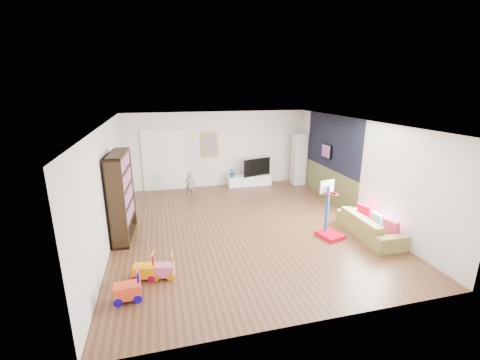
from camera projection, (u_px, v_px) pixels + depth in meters
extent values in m
cube|color=brown|center=(244.00, 226.00, 8.47)|extent=(6.50, 7.50, 0.00)
cube|color=white|center=(244.00, 123.00, 7.71)|extent=(6.50, 7.50, 0.00)
cube|color=silver|center=(217.00, 150.00, 11.58)|extent=(6.50, 0.00, 2.70)
cube|color=white|center=(312.00, 245.00, 4.60)|extent=(6.50, 0.00, 2.70)
cube|color=white|center=(107.00, 186.00, 7.31)|extent=(0.00, 7.50, 2.70)
cube|color=silver|center=(357.00, 169.00, 8.86)|extent=(0.00, 7.50, 2.70)
cube|color=black|center=(332.00, 143.00, 10.02)|extent=(0.01, 3.20, 1.70)
cube|color=brown|center=(329.00, 184.00, 10.40)|extent=(0.01, 3.20, 1.00)
cube|color=white|center=(164.00, 161.00, 11.17)|extent=(1.45, 0.06, 2.10)
cube|color=gold|center=(210.00, 145.00, 11.42)|extent=(0.62, 0.06, 0.92)
cube|color=#7F3F8C|center=(326.00, 151.00, 10.27)|extent=(0.04, 0.56, 0.46)
cube|color=white|center=(249.00, 180.00, 11.89)|extent=(1.60, 0.40, 0.37)
cube|color=silver|center=(299.00, 159.00, 11.88)|extent=(0.46, 0.46, 1.92)
cube|color=black|center=(122.00, 196.00, 7.59)|extent=(0.47, 1.45, 2.08)
imported|color=olive|center=(369.00, 226.00, 7.81)|extent=(0.78, 1.90, 0.55)
cube|color=red|center=(332.00, 210.00, 7.63)|extent=(0.61, 0.69, 1.40)
cube|color=#F89B00|center=(144.00, 266.00, 6.05)|extent=(0.45, 0.33, 0.55)
cube|color=#F24623|center=(127.00, 285.00, 5.43)|extent=(0.45, 0.29, 0.59)
cube|color=#D45B8F|center=(163.00, 266.00, 6.09)|extent=(0.44, 0.32, 0.53)
imported|color=slate|center=(190.00, 185.00, 10.63)|extent=(0.32, 0.22, 0.83)
imported|color=black|center=(255.00, 167.00, 11.84)|extent=(1.11, 0.46, 0.64)
imported|color=#1A4A92|center=(233.00, 172.00, 11.60)|extent=(0.34, 0.30, 0.36)
cube|color=#BC2C56|center=(391.00, 227.00, 7.34)|extent=(0.15, 0.41, 0.40)
cube|color=silver|center=(377.00, 219.00, 7.78)|extent=(0.10, 0.34, 0.34)
cube|color=red|center=(365.00, 211.00, 8.30)|extent=(0.21, 0.39, 0.38)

